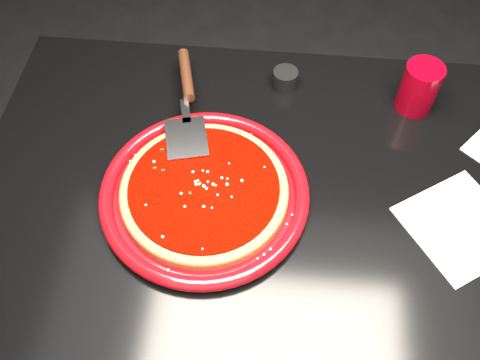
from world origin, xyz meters
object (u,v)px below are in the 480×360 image
object	(u,v)px
pizza_server	(187,103)
cup	(419,88)
table	(287,294)
plate	(204,193)
ramekin	(285,79)

from	to	relation	value
pizza_server	cup	world-z (taller)	cup
table	plate	xyz separation A→B (m)	(-0.17, 0.01, 0.39)
table	pizza_server	bearing A→B (deg)	140.35
cup	pizza_server	bearing A→B (deg)	-170.12
table	cup	size ratio (longest dim) A/B	11.71
ramekin	table	bearing A→B (deg)	-81.42
table	cup	xyz separation A→B (m)	(0.21, 0.27, 0.43)
table	cup	world-z (taller)	cup
plate	cup	world-z (taller)	cup
plate	ramekin	distance (m)	0.32
table	plate	size ratio (longest dim) A/B	3.24
cup	plate	bearing A→B (deg)	-146.23
plate	pizza_server	world-z (taller)	pizza_server
table	plate	world-z (taller)	plate
table	ramekin	size ratio (longest dim) A/B	23.54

